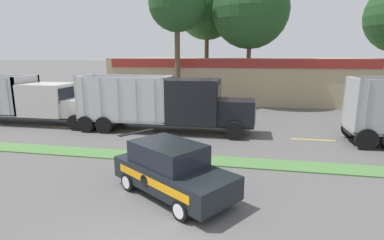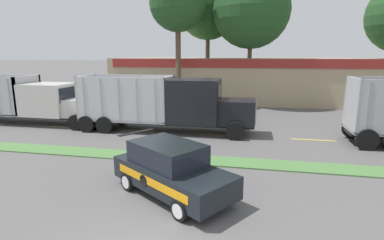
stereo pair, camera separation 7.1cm
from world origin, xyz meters
name	(u,v)px [view 1 (the left image)]	position (x,y,z in m)	size (l,w,h in m)	color
grass_verge	(194,160)	(0.00, 6.88, 0.03)	(120.00, 1.28, 0.06)	#517F42
centre_line_2	(57,127)	(-10.21, 11.52, 0.00)	(2.40, 0.14, 0.01)	yellow
centre_line_3	(133,131)	(-4.81, 11.52, 0.00)	(2.40, 0.14, 0.01)	yellow
centre_line_4	(218,135)	(0.59, 11.52, 0.00)	(2.40, 0.14, 0.01)	yellow
centre_line_5	(313,140)	(5.99, 11.52, 0.00)	(2.40, 0.14, 0.01)	yellow
dump_truck_mid	(34,102)	(-12.26, 12.19, 1.52)	(11.86, 2.82, 3.31)	black
dump_truck_trail	(181,105)	(-1.78, 11.81, 1.70)	(10.87, 2.72, 3.43)	black
rally_car	(172,169)	(-0.13, 3.38, 0.90)	(4.73, 4.10, 1.82)	black
store_building_backdrop	(239,78)	(1.04, 28.33, 2.22)	(25.82, 12.10, 4.43)	tan
tree_behind_left	(251,1)	(2.11, 23.16, 9.47)	(6.99, 6.99, 14.01)	brown
tree_behind_right	(207,2)	(-2.28, 26.07, 9.98)	(6.22, 6.22, 14.04)	brown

